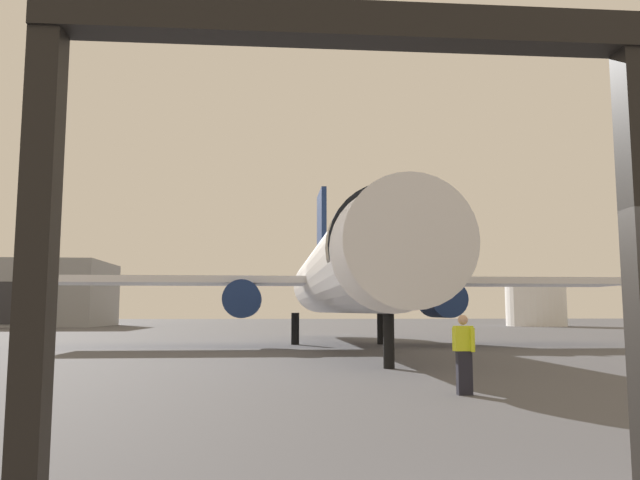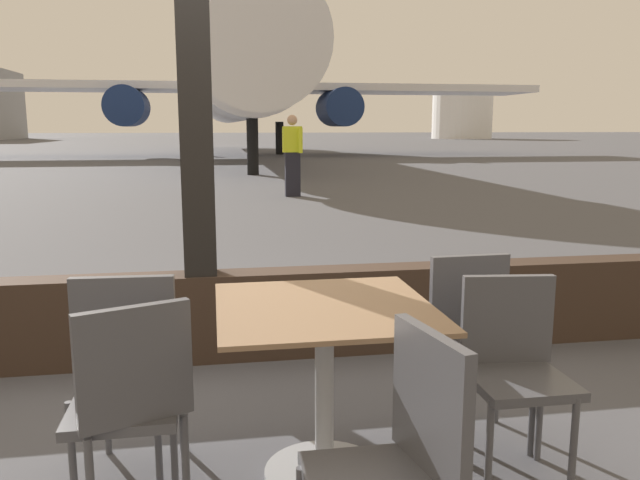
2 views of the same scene
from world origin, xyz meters
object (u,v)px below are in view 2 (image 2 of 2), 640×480
cafe_chair_side_extra (513,359)px  cafe_chair_window_left (400,455)px  ground_crew_worker (292,154)px  fuel_storage_tank (462,114)px  dining_table (324,370)px  cafe_chair_aisle_left (129,396)px  airplane (236,80)px  cafe_chair_window_right (477,332)px  cafe_chair_aisle_right (131,357)px

cafe_chair_side_extra → cafe_chair_window_left: bearing=-134.7°
ground_crew_worker → fuel_storage_tank: size_ratio=0.24×
dining_table → cafe_chair_aisle_left: (-0.76, -0.25, 0.05)m
cafe_chair_side_extra → fuel_storage_tank: bearing=68.1°
airplane → fuel_storage_tank: bearing=56.0°
dining_table → cafe_chair_window_right: bearing=18.1°
cafe_chair_window_left → ground_crew_worker: bearing=84.3°
cafe_chair_window_left → ground_crew_worker: (1.20, 11.99, 0.36)m
cafe_chair_aisle_left → ground_crew_worker: size_ratio=0.51×
cafe_chair_aisle_left → ground_crew_worker: ground_crew_worker is taller
cafe_chair_aisle_right → fuel_storage_tank: 79.15m
airplane → cafe_chair_side_extra: bearing=-90.1°
cafe_chair_window_right → airplane: bearing=89.9°
cafe_chair_window_right → cafe_chair_side_extra: cafe_chair_window_right is taller
dining_table → cafe_chair_window_left: (0.08, -0.83, 0.06)m
cafe_chair_window_left → airplane: (0.75, 30.43, 3.19)m
cafe_chair_aisle_left → fuel_storage_tank: (30.85, 73.19, 2.40)m
cafe_chair_aisle_left → ground_crew_worker: (2.04, 11.41, 0.37)m
cafe_chair_window_left → cafe_chair_side_extra: cafe_chair_window_left is taller
airplane → fuel_storage_tank: (29.25, 43.33, -0.79)m
cafe_chair_side_extra → ground_crew_worker: 11.28m
cafe_chair_aisle_right → cafe_chair_side_extra: bearing=-6.9°
cafe_chair_side_extra → fuel_storage_tank: size_ratio=0.12×
cafe_chair_side_extra → cafe_chair_aisle_left: bearing=-174.4°
cafe_chair_aisle_right → ground_crew_worker: 11.26m
fuel_storage_tank → airplane: bearing=-124.0°
cafe_chair_aisle_right → ground_crew_worker: ground_crew_worker is taller
cafe_chair_aisle_right → ground_crew_worker: (2.07, 11.07, 0.35)m
dining_table → cafe_chair_side_extra: (0.80, -0.10, 0.04)m
cafe_chair_window_left → cafe_chair_aisle_right: size_ratio=0.98×
cafe_chair_aisle_left → ground_crew_worker: bearing=79.9°
cafe_chair_side_extra → fuel_storage_tank: 78.72m
dining_table → airplane: 29.79m
cafe_chair_window_right → airplane: 29.51m
fuel_storage_tank → cafe_chair_window_left: bearing=-112.1°
cafe_chair_window_left → dining_table: bearing=95.6°
cafe_chair_aisle_right → cafe_chair_side_extra: (1.60, -0.19, -0.04)m
cafe_chair_window_right → fuel_storage_tank: (29.30, 72.67, 2.41)m
cafe_chair_aisle_right → cafe_chair_window_right: bearing=5.9°
cafe_chair_window_left → airplane: airplane is taller
ground_crew_worker → dining_table: bearing=-96.5°
cafe_chair_aisle_right → airplane: 29.72m
cafe_chair_side_extra → ground_crew_worker: (0.47, 11.26, 0.38)m
cafe_chair_window_left → cafe_chair_aisle_left: bearing=145.8°
cafe_chair_window_left → cafe_chair_window_right: (0.71, 1.09, -0.02)m
cafe_chair_aisle_left → fuel_storage_tank: fuel_storage_tank is taller
cafe_chair_window_right → airplane: size_ratio=0.03×
cafe_chair_aisle_left → airplane: bearing=86.9°
cafe_chair_window_left → cafe_chair_aisle_right: (-0.88, 0.92, 0.02)m
cafe_chair_aisle_right → cafe_chair_side_extra: 1.61m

